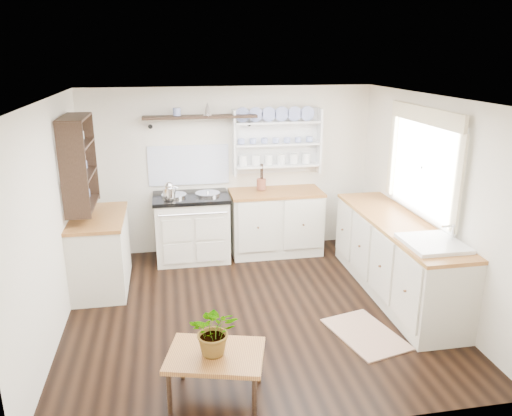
% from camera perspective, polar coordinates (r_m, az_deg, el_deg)
% --- Properties ---
extents(floor, '(4.00, 3.80, 0.01)m').
position_cam_1_polar(floor, '(5.66, -0.30, -11.49)').
color(floor, black).
rests_on(floor, ground).
extents(wall_back, '(4.00, 0.02, 2.30)m').
position_cam_1_polar(wall_back, '(7.02, -3.01, 4.32)').
color(wall_back, silver).
rests_on(wall_back, ground).
extents(wall_right, '(0.02, 3.80, 2.30)m').
position_cam_1_polar(wall_right, '(5.87, 19.29, 0.75)').
color(wall_right, silver).
rests_on(wall_right, ground).
extents(wall_left, '(0.02, 3.80, 2.30)m').
position_cam_1_polar(wall_left, '(5.26, -22.33, -1.48)').
color(wall_left, silver).
rests_on(wall_left, ground).
extents(ceiling, '(4.00, 3.80, 0.01)m').
position_cam_1_polar(ceiling, '(4.97, -0.34, 12.39)').
color(ceiling, white).
rests_on(ceiling, wall_back).
extents(window, '(0.08, 1.55, 1.22)m').
position_cam_1_polar(window, '(5.88, 18.55, 5.01)').
color(window, white).
rests_on(window, wall_right).
extents(aga_cooker, '(1.01, 0.70, 0.93)m').
position_cam_1_polar(aga_cooker, '(6.85, -7.30, -2.15)').
color(aga_cooker, silver).
rests_on(aga_cooker, floor).
extents(back_cabinets, '(1.27, 0.63, 0.90)m').
position_cam_1_polar(back_cabinets, '(7.02, 2.26, -1.52)').
color(back_cabinets, beige).
rests_on(back_cabinets, floor).
extents(right_cabinets, '(0.62, 2.43, 0.90)m').
position_cam_1_polar(right_cabinets, '(6.04, 15.69, -5.40)').
color(right_cabinets, beige).
rests_on(right_cabinets, floor).
extents(belfast_sink, '(0.55, 0.60, 0.45)m').
position_cam_1_polar(belfast_sink, '(5.31, 19.45, -5.02)').
color(belfast_sink, white).
rests_on(belfast_sink, right_cabinets).
extents(left_cabinets, '(0.62, 1.13, 0.90)m').
position_cam_1_polar(left_cabinets, '(6.27, -17.34, -4.70)').
color(left_cabinets, beige).
rests_on(left_cabinets, floor).
extents(plate_rack, '(1.20, 0.22, 0.90)m').
position_cam_1_polar(plate_rack, '(7.01, 2.30, 7.70)').
color(plate_rack, white).
rests_on(plate_rack, wall_back).
extents(high_shelf, '(1.50, 0.29, 0.16)m').
position_cam_1_polar(high_shelf, '(6.73, -6.41, 10.24)').
color(high_shelf, black).
rests_on(high_shelf, wall_back).
extents(left_shelving, '(0.28, 0.80, 1.05)m').
position_cam_1_polar(left_shelving, '(5.98, -19.60, 4.97)').
color(left_shelving, black).
rests_on(left_shelving, wall_left).
extents(kettle, '(0.16, 0.16, 0.20)m').
position_cam_1_polar(kettle, '(6.56, -9.87, 2.07)').
color(kettle, silver).
rests_on(kettle, aga_cooker).
extents(utensil_crock, '(0.13, 0.13, 0.15)m').
position_cam_1_polar(utensil_crock, '(6.91, 0.60, 2.72)').
color(utensil_crock, brown).
rests_on(utensil_crock, back_cabinets).
extents(center_table, '(0.88, 0.73, 0.42)m').
position_cam_1_polar(center_table, '(4.22, -4.64, -16.73)').
color(center_table, brown).
rests_on(center_table, floor).
extents(potted_plant, '(0.43, 0.39, 0.42)m').
position_cam_1_polar(potted_plant, '(4.08, -4.73, -13.74)').
color(potted_plant, '#3F7233').
rests_on(potted_plant, center_table).
extents(floor_rug, '(0.74, 0.96, 0.02)m').
position_cam_1_polar(floor_rug, '(5.32, 12.40, -13.89)').
color(floor_rug, '#926A55').
rests_on(floor_rug, floor).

